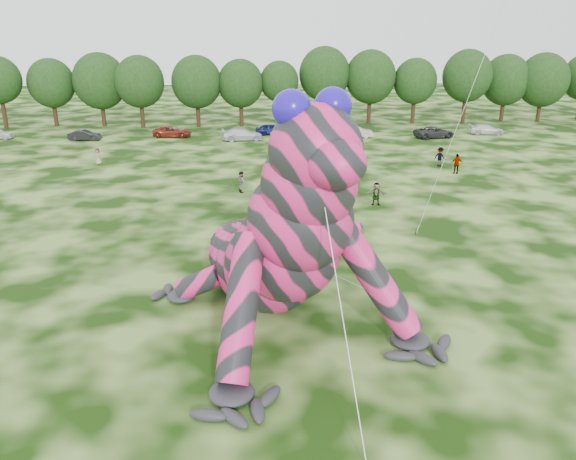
{
  "coord_description": "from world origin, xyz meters",
  "views": [
    {
      "loc": [
        -3.6,
        -21.05,
        12.57
      ],
      "look_at": [
        -1.82,
        2.83,
        4.0
      ],
      "focal_mm": 35.0,
      "sensor_mm": 36.0,
      "label": 1
    }
  ],
  "objects_px": {
    "car_4": "(271,129)",
    "spectator_1": "(242,182)",
    "car_7": "(486,129)",
    "tree_14": "(505,88)",
    "tree_15": "(542,88)",
    "tree_10": "(324,85)",
    "spectator_5": "(376,194)",
    "tree_6": "(140,92)",
    "car_1": "(85,135)",
    "tree_8": "(241,93)",
    "tree_9": "(279,93)",
    "spectator_4": "(98,157)",
    "spectator_3": "(457,164)",
    "tree_5": "(101,90)",
    "tree_11": "(370,87)",
    "tree_13": "(466,87)",
    "car_6": "(434,132)",
    "tree_12": "(415,91)",
    "car_2": "(172,132)",
    "inflatable_gecko": "(257,196)",
    "spectator_2": "(440,157)",
    "tree_4": "(52,93)",
    "tree_7": "(197,91)",
    "car_3": "(242,135)"
  },
  "relations": [
    {
      "from": "tree_9",
      "to": "car_6",
      "type": "xyz_separation_m",
      "value": [
        18.39,
        -11.07,
        -3.65
      ]
    },
    {
      "from": "tree_9",
      "to": "spectator_5",
      "type": "xyz_separation_m",
      "value": [
        5.02,
        -38.19,
        -3.47
      ]
    },
    {
      "from": "tree_5",
      "to": "spectator_3",
      "type": "bearing_deg",
      "value": -37.89
    },
    {
      "from": "tree_6",
      "to": "car_4",
      "type": "xyz_separation_m",
      "value": [
        17.14,
        -6.72,
        -4.05
      ]
    },
    {
      "from": "tree_5",
      "to": "spectator_4",
      "type": "distance_m",
      "value": 24.78
    },
    {
      "from": "tree_4",
      "to": "tree_12",
      "type": "distance_m",
      "value": 49.66
    },
    {
      "from": "tree_15",
      "to": "car_7",
      "type": "distance_m",
      "value": 15.68
    },
    {
      "from": "tree_5",
      "to": "car_4",
      "type": "height_order",
      "value": "tree_5"
    },
    {
      "from": "tree_10",
      "to": "car_1",
      "type": "xyz_separation_m",
      "value": [
        -30.36,
        -10.93,
        -4.63
      ]
    },
    {
      "from": "tree_6",
      "to": "car_7",
      "type": "distance_m",
      "value": 45.36
    },
    {
      "from": "car_1",
      "to": "spectator_3",
      "type": "bearing_deg",
      "value": -113.97
    },
    {
      "from": "spectator_1",
      "to": "tree_8",
      "type": "bearing_deg",
      "value": -13.68
    },
    {
      "from": "tree_5",
      "to": "car_6",
      "type": "bearing_deg",
      "value": -15.95
    },
    {
      "from": "tree_9",
      "to": "tree_14",
      "type": "bearing_deg",
      "value": 2.43
    },
    {
      "from": "car_1",
      "to": "car_3",
      "type": "bearing_deg",
      "value": -91.48
    },
    {
      "from": "tree_10",
      "to": "spectator_4",
      "type": "xyz_separation_m",
      "value": [
        -25.61,
        -24.08,
        -4.44
      ]
    },
    {
      "from": "tree_10",
      "to": "tree_12",
      "type": "bearing_deg",
      "value": -3.8
    },
    {
      "from": "tree_8",
      "to": "car_2",
      "type": "distance_m",
      "value": 12.14
    },
    {
      "from": "spectator_3",
      "to": "car_4",
      "type": "bearing_deg",
      "value": -46.37
    },
    {
      "from": "tree_4",
      "to": "tree_14",
      "type": "height_order",
      "value": "tree_14"
    },
    {
      "from": "tree_5",
      "to": "spectator_5",
      "type": "relative_size",
      "value": 5.61
    },
    {
      "from": "tree_14",
      "to": "tree_8",
      "type": "bearing_deg",
      "value": -177.36
    },
    {
      "from": "tree_14",
      "to": "spectator_5",
      "type": "relative_size",
      "value": 5.39
    },
    {
      "from": "car_1",
      "to": "car_4",
      "type": "bearing_deg",
      "value": -81.46
    },
    {
      "from": "inflatable_gecko",
      "to": "car_7",
      "type": "relative_size",
      "value": 4.94
    },
    {
      "from": "tree_12",
      "to": "spectator_3",
      "type": "height_order",
      "value": "tree_12"
    },
    {
      "from": "tree_4",
      "to": "spectator_1",
      "type": "xyz_separation_m",
      "value": [
        25.56,
        -35.22,
        -3.66
      ]
    },
    {
      "from": "tree_9",
      "to": "spectator_4",
      "type": "distance_m",
      "value": 30.1
    },
    {
      "from": "tree_6",
      "to": "spectator_5",
      "type": "xyz_separation_m",
      "value": [
        23.65,
        -37.53,
        -3.87
      ]
    },
    {
      "from": "car_2",
      "to": "tree_8",
      "type": "bearing_deg",
      "value": -43.39
    },
    {
      "from": "tree_15",
      "to": "car_6",
      "type": "bearing_deg",
      "value": -148.85
    },
    {
      "from": "spectator_4",
      "to": "spectator_2",
      "type": "distance_m",
      "value": 33.47
    },
    {
      "from": "car_4",
      "to": "spectator_1",
      "type": "distance_m",
      "value": 26.72
    },
    {
      "from": "car_4",
      "to": "car_7",
      "type": "xyz_separation_m",
      "value": [
        27.22,
        -1.79,
        -0.07
      ]
    },
    {
      "from": "tree_10",
      "to": "spectator_5",
      "type": "xyz_separation_m",
      "value": [
        -1.31,
        -39.42,
        -4.38
      ]
    },
    {
      "from": "tree_8",
      "to": "spectator_2",
      "type": "distance_m",
      "value": 32.33
    },
    {
      "from": "tree_5",
      "to": "car_1",
      "type": "relative_size",
      "value": 2.58
    },
    {
      "from": "car_2",
      "to": "car_4",
      "type": "height_order",
      "value": "car_4"
    },
    {
      "from": "tree_13",
      "to": "car_7",
      "type": "distance_m",
      "value": 10.0
    },
    {
      "from": "tree_9",
      "to": "spectator_3",
      "type": "relative_size",
      "value": 4.67
    },
    {
      "from": "tree_6",
      "to": "spectator_3",
      "type": "xyz_separation_m",
      "value": [
        33.21,
        -28.43,
        -3.82
      ]
    },
    {
      "from": "tree_14",
      "to": "tree_15",
      "type": "xyz_separation_m",
      "value": [
        5.01,
        -0.95,
        0.12
      ]
    },
    {
      "from": "spectator_2",
      "to": "tree_11",
      "type": "bearing_deg",
      "value": -41.26
    },
    {
      "from": "tree_5",
      "to": "tree_7",
      "type": "relative_size",
      "value": 1.03
    },
    {
      "from": "tree_13",
      "to": "car_4",
      "type": "bearing_deg",
      "value": -165.42
    },
    {
      "from": "tree_6",
      "to": "tree_15",
      "type": "bearing_deg",
      "value": 1.11
    },
    {
      "from": "tree_10",
      "to": "spectator_2",
      "type": "height_order",
      "value": "tree_10"
    },
    {
      "from": "inflatable_gecko",
      "to": "tree_13",
      "type": "distance_m",
      "value": 61.33
    },
    {
      "from": "car_3",
      "to": "spectator_1",
      "type": "relative_size",
      "value": 2.86
    },
    {
      "from": "tree_11",
      "to": "tree_13",
      "type": "relative_size",
      "value": 0.99
    }
  ]
}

